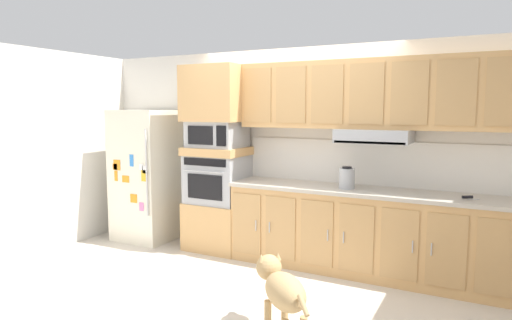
{
  "coord_description": "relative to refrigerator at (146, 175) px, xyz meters",
  "views": [
    {
      "loc": [
        2.09,
        -3.96,
        1.78
      ],
      "look_at": [
        0.0,
        0.02,
        1.26
      ],
      "focal_mm": 31.4,
      "sensor_mm": 36.0,
      "label": 1
    }
  ],
  "objects": [
    {
      "name": "countertop_slab",
      "position": [
        2.96,
        0.07,
        0.02
      ],
      "size": [
        3.01,
        0.64,
        0.04
      ],
      "primitive_type": "cube",
      "color": "#BCB2A3",
      "rests_on": "lower_cabinet_run"
    },
    {
      "name": "side_panel_left",
      "position": [
        -0.78,
        -0.68,
        0.37
      ],
      "size": [
        0.12,
        7.1,
        2.5
      ],
      "primitive_type": "cube",
      "color": "silver",
      "rests_on": "ground"
    },
    {
      "name": "dog",
      "position": [
        2.76,
        -1.64,
        -0.47
      ],
      "size": [
        0.69,
        0.65,
        0.61
      ],
      "rotation": [
        0.0,
        0.0,
        2.39
      ],
      "color": "tan",
      "rests_on": "ground"
    },
    {
      "name": "appliance_mid_shelf",
      "position": [
        1.1,
        0.07,
        0.37
      ],
      "size": [
        0.74,
        0.62,
        0.1
      ],
      "primitive_type": "cube",
      "color": "tan",
      "rests_on": "built_in_oven"
    },
    {
      "name": "back_kitchen_wall",
      "position": [
        2.02,
        0.43,
        0.37
      ],
      "size": [
        6.2,
        0.12,
        2.5
      ],
      "primitive_type": "cube",
      "color": "silver",
      "rests_on": "ground"
    },
    {
      "name": "lower_cabinet_run",
      "position": [
        2.96,
        0.07,
        -0.44
      ],
      "size": [
        2.97,
        0.63,
        0.88
      ],
      "color": "tan",
      "rests_on": "ground"
    },
    {
      "name": "backsplash_panel",
      "position": [
        2.96,
        0.36,
        0.29
      ],
      "size": [
        3.01,
        0.02,
        0.5
      ],
      "primitive_type": "cube",
      "color": "white",
      "rests_on": "countertop_slab"
    },
    {
      "name": "oven_base_cabinet",
      "position": [
        1.1,
        0.07,
        -0.58
      ],
      "size": [
        0.74,
        0.62,
        0.6
      ],
      "primitive_type": "cube",
      "color": "tan",
      "rests_on": "ground"
    },
    {
      "name": "ground_plane",
      "position": [
        2.02,
        -0.68,
        -0.88
      ],
      "size": [
        9.6,
        9.6,
        0.0
      ],
      "primitive_type": "plane",
      "color": "beige"
    },
    {
      "name": "appliance_upper_cabinet",
      "position": [
        1.1,
        0.07,
        1.08
      ],
      "size": [
        0.74,
        0.62,
        0.68
      ],
      "primitive_type": "cube",
      "color": "tan",
      "rests_on": "microwave"
    },
    {
      "name": "built_in_oven",
      "position": [
        1.1,
        0.07,
        0.02
      ],
      "size": [
        0.7,
        0.62,
        0.6
      ],
      "color": "#A8AAAF",
      "rests_on": "oven_base_cabinet"
    },
    {
      "name": "upper_cabinet_with_hood",
      "position": [
        2.96,
        0.19,
        1.02
      ],
      "size": [
        2.97,
        0.48,
        0.88
      ],
      "color": "tan",
      "rests_on": "backsplash_panel"
    },
    {
      "name": "electric_kettle",
      "position": [
        2.77,
        0.02,
        0.15
      ],
      "size": [
        0.17,
        0.17,
        0.24
      ],
      "color": "#A8AAAF",
      "rests_on": "countertop_slab"
    },
    {
      "name": "refrigerator",
      "position": [
        0.0,
        0.0,
        0.0
      ],
      "size": [
        0.76,
        0.73,
        1.76
      ],
      "color": "silver",
      "rests_on": "ground"
    },
    {
      "name": "microwave",
      "position": [
        1.1,
        0.07,
        0.58
      ],
      "size": [
        0.64,
        0.54,
        0.32
      ],
      "color": "#A8AAAF",
      "rests_on": "appliance_mid_shelf"
    },
    {
      "name": "screwdriver",
      "position": [
        3.96,
        0.03,
        0.05
      ],
      "size": [
        0.16,
        0.17,
        0.03
      ],
      "color": "black",
      "rests_on": "countertop_slab"
    }
  ]
}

